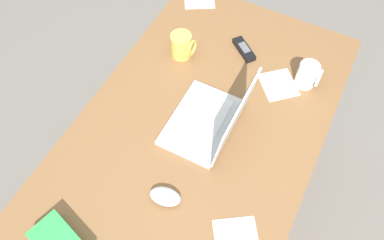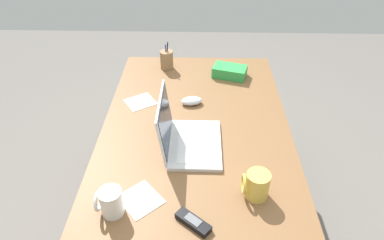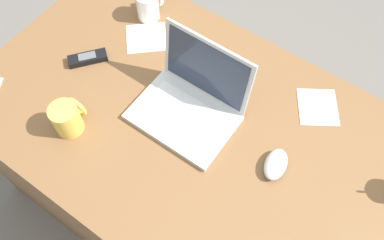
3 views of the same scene
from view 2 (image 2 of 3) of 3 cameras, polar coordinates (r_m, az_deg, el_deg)
ground_plane at (r=2.16m, az=0.47°, el=-18.25°), size 6.00×6.00×0.00m
desk at (r=1.86m, az=0.52°, el=-11.60°), size 1.57×0.89×0.76m
laptop at (r=1.51m, az=-1.08°, el=-2.79°), size 0.33×0.26×0.25m
computer_mouse at (r=1.79m, az=-0.06°, el=3.17°), size 0.08×0.12×0.04m
coffee_mug_white at (r=1.28m, az=-13.30°, el=-13.02°), size 0.08×0.09×0.11m
coffee_mug_tall at (r=1.32m, az=10.55°, el=-10.48°), size 0.09×0.10×0.11m
cordless_phone at (r=1.25m, az=0.43°, el=-16.46°), size 0.12×0.13×0.03m
pen_holder at (r=2.11m, az=-4.19°, el=9.87°), size 0.08×0.08×0.17m
snack_bag at (r=2.04m, az=6.23°, el=7.95°), size 0.16×0.21×0.06m
paper_note_left at (r=1.84m, az=-8.50°, el=2.98°), size 0.18×0.19×0.00m
paper_note_right at (r=1.34m, az=-8.48°, el=-12.82°), size 0.20×0.20×0.00m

